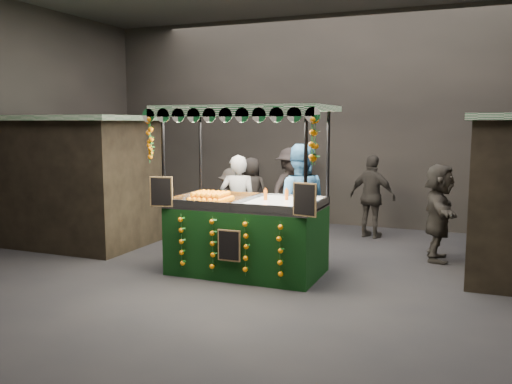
% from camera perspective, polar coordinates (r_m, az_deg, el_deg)
% --- Properties ---
extents(ground, '(12.00, 12.00, 0.00)m').
position_cam_1_polar(ground, '(8.72, 0.56, -9.09)').
color(ground, black).
rests_on(ground, ground).
extents(market_hall, '(12.10, 10.10, 5.05)m').
position_cam_1_polar(market_hall, '(8.42, 0.59, 13.58)').
color(market_hall, black).
rests_on(market_hall, ground).
extents(neighbour_stall_left, '(3.00, 2.20, 2.60)m').
position_cam_1_polar(neighbour_stall_left, '(11.59, -18.19, 1.24)').
color(neighbour_stall_left, black).
rests_on(neighbour_stall_left, ground).
extents(juice_stall, '(2.82, 1.66, 2.73)m').
position_cam_1_polar(juice_stall, '(8.84, -0.98, -3.24)').
color(juice_stall, black).
rests_on(juice_stall, ground).
extents(vendor_grey, '(0.79, 0.63, 1.87)m').
position_cam_1_polar(vendor_grey, '(10.08, -1.90, -1.40)').
color(vendor_grey, slate).
rests_on(vendor_grey, ground).
extents(vendor_blue, '(1.17, 1.00, 2.10)m').
position_cam_1_polar(vendor_blue, '(9.51, 4.50, -1.25)').
color(vendor_blue, '#27527E').
rests_on(vendor_blue, ground).
extents(shopper_0, '(0.60, 0.41, 1.61)m').
position_cam_1_polar(shopper_0, '(12.24, -14.91, -0.71)').
color(shopper_0, '#272320').
rests_on(shopper_0, ground).
extents(shopper_2, '(1.12, 0.72, 1.78)m').
position_cam_1_polar(shopper_2, '(11.84, 12.12, -0.47)').
color(shopper_2, '#282420').
rests_on(shopper_2, ground).
extents(shopper_3, '(1.10, 1.41, 1.92)m').
position_cam_1_polar(shopper_3, '(12.01, 3.73, 0.12)').
color(shopper_3, '#2C2524').
rests_on(shopper_3, ground).
extents(shopper_4, '(0.83, 0.56, 1.64)m').
position_cam_1_polar(shopper_4, '(12.92, -0.51, 0.03)').
color(shopper_4, '#2C2724').
rests_on(shopper_4, ground).
extents(shopper_5, '(0.67, 1.66, 1.74)m').
position_cam_1_polar(shopper_5, '(10.20, 18.66, -2.06)').
color(shopper_5, '#2D2925').
rests_on(shopper_5, ground).
extents(shopper_6, '(0.44, 0.66, 1.80)m').
position_cam_1_polar(shopper_6, '(13.03, 5.23, 0.41)').
color(shopper_6, '#292321').
rests_on(shopper_6, ground).
extents(shopper_7, '(1.14, 1.03, 1.54)m').
position_cam_1_polar(shopper_7, '(11.06, -2.53, -1.49)').
color(shopper_7, '#282320').
rests_on(shopper_7, ground).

